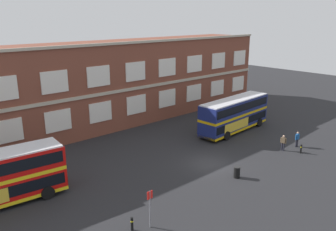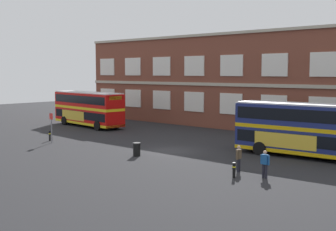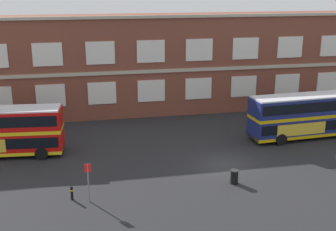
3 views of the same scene
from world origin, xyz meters
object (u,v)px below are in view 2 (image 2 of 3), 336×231
Objects in this scene: second_passenger at (265,163)px; safety_bollard_east at (234,170)px; double_decker_near at (88,108)px; station_litter_bin at (137,149)px; double_decker_middle at (308,129)px; waiting_passenger at (239,157)px; bus_stand_flag at (51,125)px; safety_bollard_west at (50,136)px.

second_passenger is 1.91m from safety_bollard_east.
double_decker_near reaches higher than station_litter_bin.
double_decker_middle is 13.00m from station_litter_bin.
double_decker_middle is 9.26m from safety_bollard_east.
waiting_passenger is at bearing 4.42° from station_litter_bin.
bus_stand_flag reaches higher than waiting_passenger.
station_litter_bin is at bearing -27.34° from double_decker_near.
double_decker_near and double_decker_middle have the same top height.
waiting_passenger is 20.20m from safety_bollard_west.
double_decker_middle reaches higher than station_litter_bin.
station_litter_bin is (-10.01, -8.12, -1.63)m from double_decker_middle.
second_passenger reaches higher than safety_bollard_east.
safety_bollard_west and safety_bollard_east have the same top height.
safety_bollard_east is at bearing -93.55° from double_decker_middle.
bus_stand_flag is 19.83m from safety_bollard_east.
waiting_passenger is 19.12m from bus_stand_flag.
safety_bollard_west is (-1.12, 0.52, -1.14)m from bus_stand_flag.
waiting_passenger reaches higher than safety_bollard_west.
bus_stand_flag reaches higher than safety_bollard_west.
station_litter_bin is at bearing 174.16° from safety_bollard_east.
safety_bollard_west is at bearing -158.86° from double_decker_middle.
safety_bollard_east is at bearing -5.84° from station_litter_bin.
second_passenger reaches higher than station_litter_bin.
double_decker_near reaches higher than waiting_passenger.
bus_stand_flag is (-21.19, -0.96, 0.70)m from second_passenger.
double_decker_near is at bearing 126.57° from bus_stand_flag.
second_passenger is 1.79× the size of safety_bollard_west.
double_decker_near is 29.84m from second_passenger.
safety_bollard_east is at bearing -20.42° from double_decker_near.
safety_bollard_east is at bearing -138.74° from second_passenger.
double_decker_near is 28.94m from safety_bollard_east.
waiting_passenger is (-1.30, -7.45, -1.22)m from double_decker_middle.
double_decker_middle is at bearing 21.14° from safety_bollard_west.
double_decker_near is 1.00× the size of double_decker_middle.
bus_stand_flag is at bearing -156.56° from double_decker_middle.
bus_stand_flag is 2.62× the size of station_litter_bin.
station_litter_bin is 1.08× the size of safety_bollard_west.
double_decker_near is 11.27m from safety_bollard_west.
double_decker_middle is 6.56× the size of second_passenger.
safety_bollard_west is at bearing -177.57° from waiting_passenger.
station_litter_bin is (-8.72, -0.67, -0.41)m from waiting_passenger.
second_passenger is at bearing 1.13° from safety_bollard_west.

